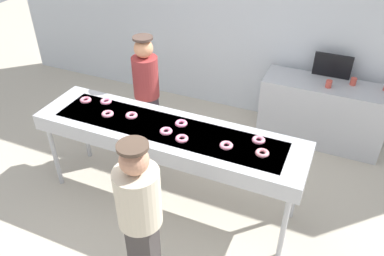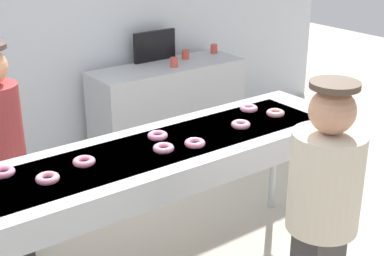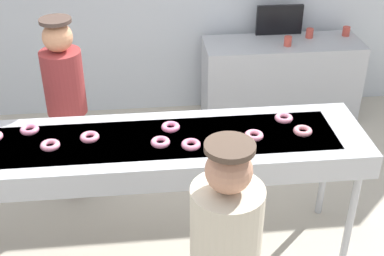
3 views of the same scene
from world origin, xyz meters
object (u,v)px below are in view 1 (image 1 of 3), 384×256
object	(u,v)px
strawberry_donut_7	(166,131)
paper_cup_1	(329,84)
strawberry_donut_9	(86,100)
worker_baker	(147,89)
strawberry_donut_0	(262,153)
strawberry_donut_2	(108,114)
fryer_conveyor	(167,135)
prep_counter	(321,113)
customer_waiting	(140,213)
menu_display	(333,66)
strawberry_donut_6	(106,101)
strawberry_donut_3	(131,116)
paper_cup_2	(353,81)
strawberry_donut_1	(226,145)
strawberry_donut_4	(259,140)
strawberry_donut_8	(181,123)

from	to	relation	value
strawberry_donut_7	paper_cup_1	xyz separation A→B (m)	(1.41, 1.91, -0.08)
strawberry_donut_9	worker_baker	bearing A→B (deg)	59.16
strawberry_donut_0	worker_baker	distance (m)	1.94
paper_cup_1	strawberry_donut_2	bearing A→B (deg)	-138.90
fryer_conveyor	prep_counter	world-z (taller)	fryer_conveyor
strawberry_donut_0	customer_waiting	world-z (taller)	customer_waiting
menu_display	strawberry_donut_7	bearing A→B (deg)	-121.75
strawberry_donut_2	strawberry_donut_6	distance (m)	0.28
strawberry_donut_9	strawberry_donut_3	bearing A→B (deg)	-6.44
strawberry_donut_3	prep_counter	size ratio (longest dim) A/B	0.08
strawberry_donut_0	customer_waiting	size ratio (longest dim) A/B	0.08
fryer_conveyor	strawberry_donut_3	distance (m)	0.47
strawberry_donut_9	strawberry_donut_0	bearing A→B (deg)	-3.92
strawberry_donut_7	paper_cup_2	xyz separation A→B (m)	(1.69, 2.11, -0.08)
strawberry_donut_2	strawberry_donut_3	xyz separation A→B (m)	(0.26, 0.08, 0.00)
strawberry_donut_1	paper_cup_2	size ratio (longest dim) A/B	1.33
strawberry_donut_7	worker_baker	distance (m)	1.16
strawberry_donut_9	prep_counter	world-z (taller)	strawberry_donut_9
strawberry_donut_9	strawberry_donut_4	bearing A→B (deg)	1.17
strawberry_donut_3	menu_display	size ratio (longest dim) A/B	0.27
strawberry_donut_3	paper_cup_1	distance (m)	2.61
worker_baker	prep_counter	bearing A→B (deg)	-137.10
fryer_conveyor	strawberry_donut_6	world-z (taller)	strawberry_donut_6
prep_counter	strawberry_donut_8	bearing A→B (deg)	-125.75
strawberry_donut_6	fryer_conveyor	bearing A→B (deg)	-11.66
strawberry_donut_1	customer_waiting	distance (m)	1.12
strawberry_donut_1	strawberry_donut_9	world-z (taller)	same
strawberry_donut_9	strawberry_donut_2	bearing A→B (deg)	-20.61
strawberry_donut_2	strawberry_donut_7	size ratio (longest dim) A/B	1.00
strawberry_donut_2	strawberry_donut_8	distance (m)	0.84
strawberry_donut_0	strawberry_donut_3	world-z (taller)	same
strawberry_donut_4	menu_display	size ratio (longest dim) A/B	0.27
strawberry_donut_3	worker_baker	bearing A→B (deg)	107.90
customer_waiting	strawberry_donut_4	bearing A→B (deg)	51.15
strawberry_donut_7	strawberry_donut_9	size ratio (longest dim) A/B	1.00
paper_cup_2	menu_display	distance (m)	0.35
strawberry_donut_6	paper_cup_2	bearing A→B (deg)	35.35
fryer_conveyor	strawberry_donut_9	size ratio (longest dim) A/B	22.33
strawberry_donut_7	paper_cup_1	world-z (taller)	strawberry_donut_7
fryer_conveyor	strawberry_donut_7	size ratio (longest dim) A/B	22.33
prep_counter	fryer_conveyor	bearing A→B (deg)	-126.24
strawberry_donut_2	prep_counter	bearing A→B (deg)	42.73
strawberry_donut_7	prep_counter	world-z (taller)	strawberry_donut_7
strawberry_donut_9	prep_counter	bearing A→B (deg)	35.59
strawberry_donut_2	menu_display	bearing A→B (deg)	45.98
paper_cup_2	strawberry_donut_8	bearing A→B (deg)	-130.03
strawberry_donut_4	worker_baker	distance (m)	1.78
paper_cup_2	prep_counter	bearing A→B (deg)	-161.53
strawberry_donut_9	menu_display	bearing A→B (deg)	38.97
strawberry_donut_6	customer_waiting	size ratio (longest dim) A/B	0.08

